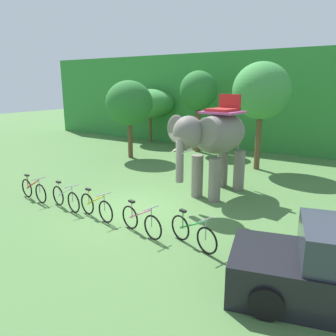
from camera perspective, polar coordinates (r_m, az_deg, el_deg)
The scene contains 12 objects.
ground_plane at distance 11.50m, azimuth -4.75°, elevation -7.00°, with size 80.00×80.00×0.00m, color #4C753D.
foliage_hedge at distance 24.28m, azimuth 17.64°, elevation 11.01°, with size 36.00×6.00×6.14m, color #338438.
tree_center_left at distance 24.21m, azimuth -3.09°, elevation 10.98°, with size 3.52×3.52×3.81m.
tree_center at distance 19.12m, azimuth -6.67°, elevation 10.94°, with size 2.64×2.64×4.36m.
tree_far_right at distance 20.78m, azimuth 5.24°, elevation 12.91°, with size 2.27×2.27×4.94m.
tree_center_right at distance 16.82m, azimuth 15.73°, elevation 12.54°, with size 2.75×2.75×5.19m.
elephant at distance 12.45m, azimuth 8.11°, elevation 5.06°, with size 2.15×4.22×3.78m.
bike_red at distance 13.15m, azimuth -22.06°, elevation -3.51°, with size 1.70×0.52×0.92m.
bike_white at distance 11.87m, azimuth -17.17°, elevation -4.95°, with size 1.69×0.52×0.92m.
bike_yellow at distance 10.82m, azimuth -12.23°, elevation -6.50°, with size 1.69×0.52×0.92m.
bike_pink at distance 9.55m, azimuth -4.67°, elevation -9.07°, with size 1.68×0.56×0.92m.
bike_green at distance 8.86m, azimuth 4.29°, elevation -11.00°, with size 1.65×0.66×0.92m.
Camera 1 is at (6.65, -8.42, 4.15)m, focal length 35.55 mm.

